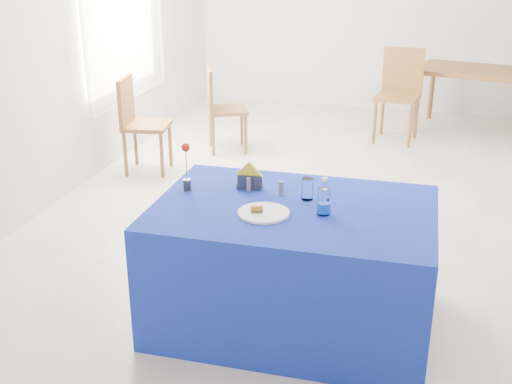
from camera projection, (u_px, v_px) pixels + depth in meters
The scene contains 16 objects.
floor at pixel (346, 202), 5.70m from camera, with size 7.00×7.00×0.00m, color beige.
window_pane at pixel (118, 7), 6.44m from camera, with size 0.04×1.50×1.60m, color white.
curtain at pixel (125, 7), 6.42m from camera, with size 0.04×1.75×1.85m, color white.
plate at pixel (264, 213), 3.56m from camera, with size 0.29×0.29×0.01m, color white.
drinking_glass at pixel (307, 189), 3.74m from camera, with size 0.07×0.07×0.13m, color white.
salt_shaker at pixel (249, 185), 3.87m from camera, with size 0.03×0.03×0.09m, color slate.
pepper_shaker at pixel (281, 188), 3.82m from camera, with size 0.03×0.03×0.09m, color slate.
blue_table at pixel (293, 265), 3.81m from camera, with size 1.60×1.10×0.76m.
water_bottle at pixel (324, 202), 3.54m from camera, with size 0.08×0.08×0.21m.
napkin_holder at pixel (250, 181), 3.92m from camera, with size 0.16×0.07×0.17m.
rose_vase at pixel (186, 167), 3.85m from camera, with size 0.05×0.05×0.30m.
oak_table at pixel (478, 76), 7.57m from camera, with size 1.53×1.17×0.76m.
chair_bg_left at pixel (400, 88), 7.31m from camera, with size 0.53×0.53×1.04m.
chair_win_a at pixel (138, 118), 6.29m from camera, with size 0.48×0.48×0.95m.
chair_win_b at pixel (220, 104), 6.92m from camera, with size 0.53×0.53×0.92m.
banana_pieces at pixel (257, 209), 3.55m from camera, with size 0.08×0.05×0.04m.
Camera 1 is at (0.57, -5.30, 2.19)m, focal length 45.00 mm.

